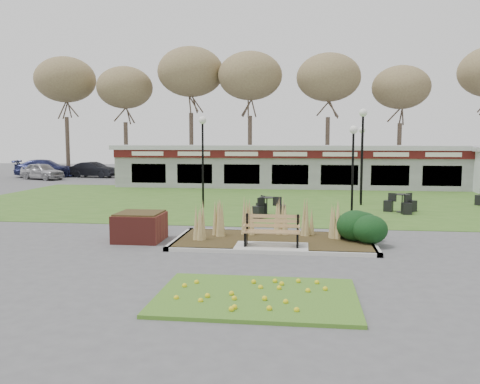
# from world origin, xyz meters

# --- Properties ---
(ground) EXTENTS (100.00, 100.00, 0.00)m
(ground) POSITION_xyz_m (0.00, 0.00, 0.00)
(ground) COLOR #515154
(ground) RESTS_ON ground
(lawn) EXTENTS (34.00, 16.00, 0.02)m
(lawn) POSITION_xyz_m (0.00, 12.00, 0.01)
(lawn) COLOR #39641F
(lawn) RESTS_ON ground
(flower_bed) EXTENTS (4.20, 3.00, 0.16)m
(flower_bed) POSITION_xyz_m (0.00, -4.60, 0.07)
(flower_bed) COLOR #36651D
(flower_bed) RESTS_ON ground
(planting_bed) EXTENTS (6.75, 3.40, 1.27)m
(planting_bed) POSITION_xyz_m (1.27, 1.35, 0.37)
(planting_bed) COLOR #312513
(planting_bed) RESTS_ON ground
(park_bench) EXTENTS (1.70, 0.66, 0.93)m
(park_bench) POSITION_xyz_m (0.00, 0.25, 0.59)
(park_bench) COLOR olive
(park_bench) RESTS_ON ground
(brick_planter) EXTENTS (1.50, 1.50, 0.95)m
(brick_planter) POSITION_xyz_m (-4.40, 1.00, 0.48)
(brick_planter) COLOR maroon
(brick_planter) RESTS_ON ground
(food_pavilion) EXTENTS (24.60, 3.40, 2.90)m
(food_pavilion) POSITION_xyz_m (0.00, 19.96, 1.48)
(food_pavilion) COLOR gray
(food_pavilion) RESTS_ON ground
(tree_backdrop) EXTENTS (47.24, 5.24, 10.36)m
(tree_backdrop) POSITION_xyz_m (0.00, 28.00, 8.36)
(tree_backdrop) COLOR #47382B
(tree_backdrop) RESTS_ON ground
(lamp_post_near_right) EXTENTS (0.32, 0.32, 3.86)m
(lamp_post_near_right) POSITION_xyz_m (2.82, 5.24, 2.81)
(lamp_post_near_right) COLOR black
(lamp_post_near_right) RESTS_ON ground
(lamp_post_mid_right) EXTENTS (0.33, 0.33, 3.96)m
(lamp_post_mid_right) POSITION_xyz_m (3.88, 12.01, 2.89)
(lamp_post_mid_right) COLOR black
(lamp_post_mid_right) RESTS_ON ground
(lamp_post_far_right) EXTENTS (0.40, 0.40, 4.83)m
(lamp_post_far_right) POSITION_xyz_m (3.80, 11.02, 3.52)
(lamp_post_far_right) COLOR black
(lamp_post_far_right) RESTS_ON ground
(lamp_post_far_left) EXTENTS (0.37, 0.37, 4.42)m
(lamp_post_far_left) POSITION_xyz_m (-3.92, 9.13, 3.22)
(lamp_post_far_left) COLOR black
(lamp_post_far_left) RESTS_ON ground
(bistro_set_a) EXTENTS (1.41, 1.58, 0.84)m
(bistro_set_a) POSITION_xyz_m (-0.63, 6.59, 0.30)
(bistro_set_a) COLOR black
(bistro_set_a) RESTS_ON ground
(bistro_set_c) EXTENTS (1.55, 1.46, 0.83)m
(bistro_set_c) POSITION_xyz_m (5.36, 8.63, 0.30)
(bistro_set_c) COLOR black
(bistro_set_c) RESTS_ON ground
(car_silver) EXTENTS (4.36, 3.10, 1.38)m
(car_silver) POSITION_xyz_m (-20.46, 24.28, 0.69)
(car_silver) COLOR #AFAFB4
(car_silver) RESTS_ON ground
(car_black) EXTENTS (4.24, 2.08, 1.34)m
(car_black) POSITION_xyz_m (-17.19, 27.00, 0.67)
(car_black) COLOR black
(car_black) RESTS_ON ground
(car_blue) EXTENTS (5.64, 3.40, 1.53)m
(car_blue) POSITION_xyz_m (-21.54, 27.00, 0.77)
(car_blue) COLOR navy
(car_blue) RESTS_ON ground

